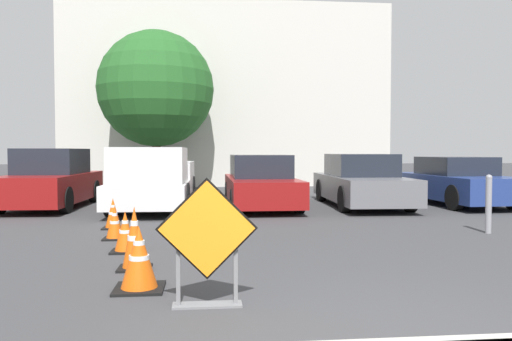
% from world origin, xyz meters
% --- Properties ---
extents(ground_plane, '(96.00, 96.00, 0.00)m').
position_xyz_m(ground_plane, '(0.00, 10.00, 0.00)').
color(ground_plane, '#3D3D3F').
extents(road_closed_sign, '(0.99, 0.20, 1.27)m').
position_xyz_m(road_closed_sign, '(-1.55, 1.40, 0.66)').
color(road_closed_sign, black).
rests_on(road_closed_sign, ground_plane).
extents(traffic_cone_nearest, '(0.54, 0.54, 0.70)m').
position_xyz_m(traffic_cone_nearest, '(-2.29, 2.10, 0.34)').
color(traffic_cone_nearest, black).
rests_on(traffic_cone_nearest, ground_plane).
extents(traffic_cone_second, '(0.42, 0.42, 0.81)m').
position_xyz_m(traffic_cone_second, '(-2.47, 3.08, 0.40)').
color(traffic_cone_second, black).
rests_on(traffic_cone_second, ground_plane).
extents(traffic_cone_third, '(0.42, 0.42, 0.62)m').
position_xyz_m(traffic_cone_third, '(-2.76, 4.20, 0.30)').
color(traffic_cone_third, black).
rests_on(traffic_cone_third, ground_plane).
extents(traffic_cone_fourth, '(0.38, 0.38, 0.59)m').
position_xyz_m(traffic_cone_fourth, '(-3.12, 5.34, 0.28)').
color(traffic_cone_fourth, black).
rests_on(traffic_cone_fourth, ground_plane).
extents(traffic_cone_fifth, '(0.40, 0.40, 0.60)m').
position_xyz_m(traffic_cone_fifth, '(-3.36, 6.55, 0.29)').
color(traffic_cone_fifth, black).
rests_on(traffic_cone_fifth, ground_plane).
extents(parked_car_nearest, '(1.90, 4.40, 1.59)m').
position_xyz_m(parked_car_nearest, '(-5.70, 10.53, 0.72)').
color(parked_car_nearest, maroon).
rests_on(parked_car_nearest, ground_plane).
extents(pickup_truck, '(2.04, 5.42, 1.61)m').
position_xyz_m(pickup_truck, '(-2.89, 9.80, 0.73)').
color(pickup_truck, silver).
rests_on(pickup_truck, ground_plane).
extents(parked_car_second, '(1.80, 4.48, 1.42)m').
position_xyz_m(parked_car_second, '(-0.07, 9.99, 0.65)').
color(parked_car_second, maroon).
rests_on(parked_car_second, ground_plane).
extents(parked_car_third, '(1.99, 4.67, 1.45)m').
position_xyz_m(parked_car_third, '(2.75, 10.03, 0.67)').
color(parked_car_third, slate).
rests_on(parked_car_third, ground_plane).
extents(parked_car_fourth, '(1.98, 4.31, 1.36)m').
position_xyz_m(parked_car_fourth, '(5.56, 10.09, 0.64)').
color(parked_car_fourth, navy).
rests_on(parked_car_fourth, ground_plane).
extents(bollard_nearest, '(0.12, 0.12, 1.09)m').
position_xyz_m(bollard_nearest, '(3.65, 5.29, 0.57)').
color(bollard_nearest, gray).
rests_on(bollard_nearest, ground_plane).
extents(building_facade_backdrop, '(14.28, 5.00, 7.99)m').
position_xyz_m(building_facade_backdrop, '(-0.56, 20.39, 3.99)').
color(building_facade_backdrop, beige).
rests_on(building_facade_backdrop, ground_plane).
extents(street_tree_behind_lot, '(4.42, 4.42, 6.12)m').
position_xyz_m(street_tree_behind_lot, '(-3.42, 16.05, 3.90)').
color(street_tree_behind_lot, '#513823').
rests_on(street_tree_behind_lot, ground_plane).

